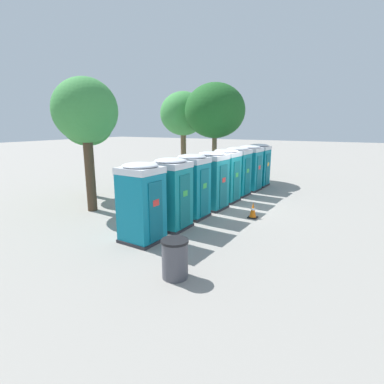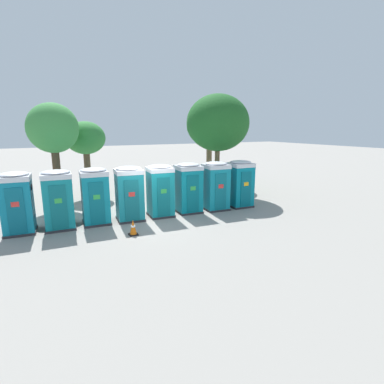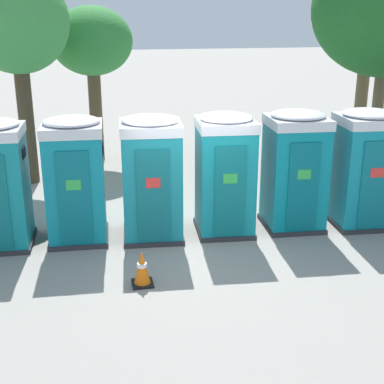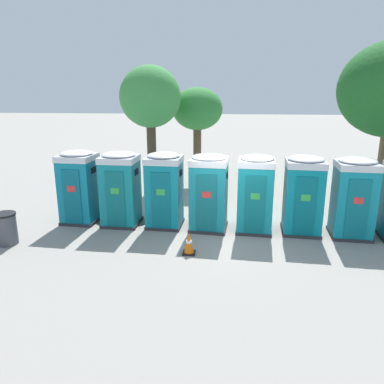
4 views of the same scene
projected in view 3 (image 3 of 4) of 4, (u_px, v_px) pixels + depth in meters
The scene contains 10 objects.
ground_plane at pixel (192, 243), 10.83m from camera, with size 120.00×120.00×0.00m, color gray.
portapotty_2 at pixel (75, 179), 10.62m from camera, with size 1.23×1.25×2.54m.
portapotty_3 at pixel (152, 177), 10.75m from camera, with size 1.31×1.30×2.54m.
portapotty_4 at pixel (225, 173), 11.01m from camera, with size 1.26×1.29×2.54m.
portapotty_5 at pixel (295, 170), 11.27m from camera, with size 1.28×1.27×2.54m.
portapotty_6 at pixel (364, 168), 11.40m from camera, with size 1.30×1.28×2.54m.
street_tree_0 at pixel (17, 24), 13.42m from camera, with size 2.63×2.63×5.55m.
street_tree_1 at pixel (92, 44), 15.84m from camera, with size 2.42×2.42×4.64m.
street_tree_3 at pixel (370, 13), 16.78m from camera, with size 3.36×3.36×6.02m.
traffic_cone at pixel (142, 268), 9.07m from camera, with size 0.36×0.36×0.64m.
Camera 3 is at (-1.99, -9.74, 4.42)m, focal length 50.00 mm.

